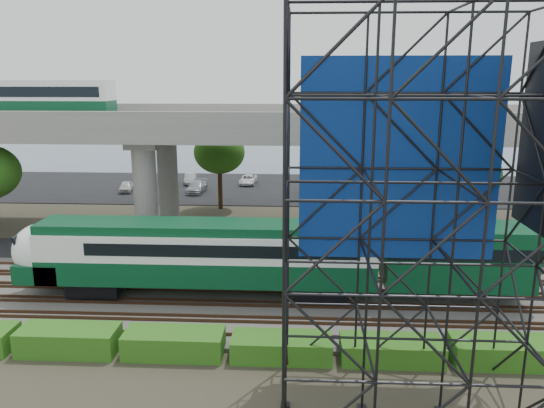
{
  "coord_description": "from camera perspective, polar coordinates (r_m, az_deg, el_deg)",
  "views": [
    {
      "loc": [
        1.72,
        -26.45,
        12.59
      ],
      "look_at": [
        0.02,
        6.0,
        4.82
      ],
      "focal_mm": 35.0,
      "sensor_mm": 36.0,
      "label": 1
    }
  ],
  "objects": [
    {
      "name": "hedge_strip",
      "position": [
        25.22,
        1.05,
        -15.05
      ],
      "size": [
        34.6,
        1.8,
        1.2
      ],
      "color": "#2C6216",
      "rests_on": "ground"
    },
    {
      "name": "service_road",
      "position": [
        39.06,
        0.31,
        -5.3
      ],
      "size": [
        90.0,
        5.0,
        0.08
      ],
      "primitive_type": "cube",
      "color": "black",
      "rests_on": "ground"
    },
    {
      "name": "parked_cars",
      "position": [
        60.99,
        1.67,
        2.17
      ],
      "size": [
        37.85,
        9.48,
        1.25
      ],
      "color": "silver",
      "rests_on": "parking_lot"
    },
    {
      "name": "commuter_train",
      "position": [
        30.22,
        -3.04,
        -5.31
      ],
      "size": [
        29.3,
        3.06,
        4.3
      ],
      "color": "black",
      "rests_on": "rail_tracks"
    },
    {
      "name": "suv",
      "position": [
        40.8,
        -16.92,
        -3.96
      ],
      "size": [
        5.59,
        3.68,
        1.43
      ],
      "primitive_type": "imported",
      "rotation": [
        0.0,
        0.0,
        1.85
      ],
      "color": "black",
      "rests_on": "service_road"
    },
    {
      "name": "ballast_bed",
      "position": [
        31.12,
        -0.43,
        -10.22
      ],
      "size": [
        90.0,
        12.0,
        0.2
      ],
      "primitive_type": "cube",
      "color": "slate",
      "rests_on": "ground"
    },
    {
      "name": "scaffold_tower",
      "position": [
        19.59,
        14.88,
        -2.15
      ],
      "size": [
        9.36,
        6.36,
        15.0
      ],
      "color": "black",
      "rests_on": "ground"
    },
    {
      "name": "parking_lot",
      "position": [
        61.77,
        1.33,
        1.72
      ],
      "size": [
        90.0,
        18.0,
        0.08
      ],
      "primitive_type": "cube",
      "color": "black",
      "rests_on": "ground"
    },
    {
      "name": "trees",
      "position": [
        43.66,
        -5.47,
        4.13
      ],
      "size": [
        40.94,
        16.94,
        7.69
      ],
      "color": "#382314",
      "rests_on": "ground"
    },
    {
      "name": "ground",
      "position": [
        29.35,
        -0.67,
        -11.96
      ],
      "size": [
        140.0,
        140.0,
        0.0
      ],
      "primitive_type": "plane",
      "color": "#474233",
      "rests_on": "ground"
    },
    {
      "name": "overpass",
      "position": [
        42.79,
        -1.24,
        7.57
      ],
      "size": [
        80.0,
        12.0,
        12.4
      ],
      "color": "#9E9B93",
      "rests_on": "ground"
    },
    {
      "name": "harbor_water",
      "position": [
        83.42,
        1.78,
        4.77
      ],
      "size": [
        140.0,
        40.0,
        0.03
      ],
      "primitive_type": "cube",
      "color": "#3E5067",
      "rests_on": "ground"
    },
    {
      "name": "rail_tracks",
      "position": [
        31.05,
        -0.44,
        -9.91
      ],
      "size": [
        90.0,
        9.52,
        0.16
      ],
      "color": "#472D1E",
      "rests_on": "ballast_bed"
    }
  ]
}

